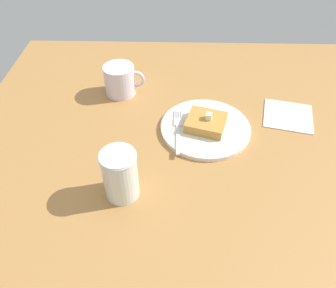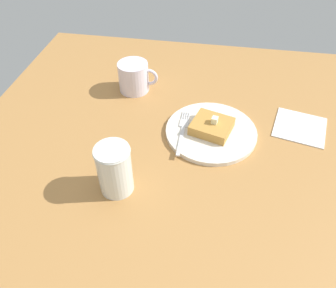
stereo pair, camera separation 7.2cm
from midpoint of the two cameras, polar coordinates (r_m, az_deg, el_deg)
name	(u,v)px [view 2 (the right image)]	position (r cm, az deg, el deg)	size (l,w,h in cm)	color
table_surface	(193,164)	(75.61, 7.01, -3.61)	(112.05, 112.05, 2.32)	#A8743D
plate	(211,131)	(81.53, 10.01, 2.04)	(22.31, 22.31, 1.12)	silver
toast_slice_center	(212,126)	(80.41, 10.16, 2.95)	(9.18, 8.35, 2.45)	#BB843A
butter_pat_primary	(215,120)	(79.17, 10.71, 4.00)	(1.55, 1.40, 1.55)	#F3F2C4
fork	(183,130)	(80.14, 5.19, 2.40)	(2.20, 16.00, 0.36)	silver
syrup_jar	(115,171)	(65.58, -6.17, -4.85)	(7.19, 7.19, 11.21)	#4A2008
napkin	(300,127)	(90.08, 24.12, 2.59)	(12.25, 12.03, 0.30)	white
coffee_mug	(134,77)	(93.35, -3.71, 11.49)	(11.15, 8.39, 8.36)	silver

